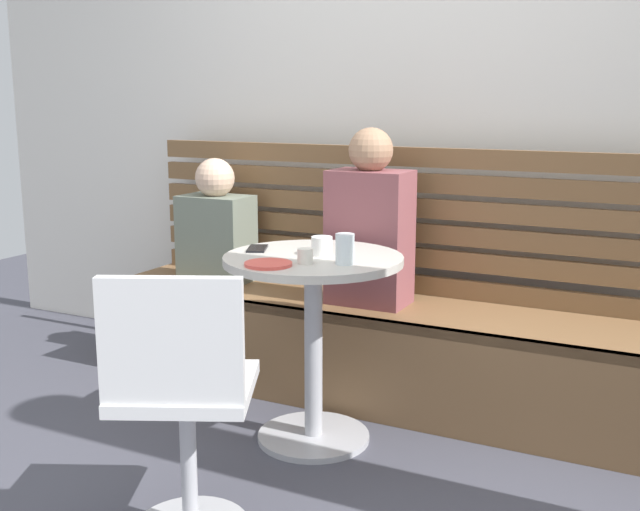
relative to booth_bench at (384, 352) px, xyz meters
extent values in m
cube|color=silver|center=(0.00, 0.44, 1.23)|extent=(5.20, 0.10, 2.90)
cube|color=brown|center=(0.00, 0.00, 0.00)|extent=(2.70, 0.52, 0.44)
cube|color=brown|center=(0.00, -0.24, 0.20)|extent=(2.70, 0.04, 0.04)
cube|color=brown|center=(0.00, 0.24, 0.26)|extent=(2.65, 0.04, 0.09)
cube|color=brown|center=(0.00, 0.24, 0.39)|extent=(2.65, 0.04, 0.09)
cube|color=brown|center=(0.00, 0.24, 0.50)|extent=(2.65, 0.04, 0.09)
cube|color=brown|center=(0.00, 0.24, 0.62)|extent=(2.65, 0.04, 0.09)
cube|color=brown|center=(0.00, 0.24, 0.73)|extent=(2.65, 0.04, 0.09)
cube|color=brown|center=(0.00, 0.24, 0.84)|extent=(2.65, 0.04, 0.09)
cylinder|color=#ADADB2|center=(-0.09, -0.51, -0.21)|extent=(0.44, 0.44, 0.02)
cylinder|color=#ADADB2|center=(-0.09, -0.51, 0.15)|extent=(0.07, 0.07, 0.69)
cylinder|color=#B7B2A8|center=(-0.09, -0.51, 0.50)|extent=(0.68, 0.68, 0.03)
cylinder|color=#ADADB2|center=(-0.13, -1.26, 0.00)|extent=(0.05, 0.05, 0.45)
cube|color=silver|center=(-0.13, -1.26, 0.25)|extent=(0.53, 0.53, 0.04)
cube|color=silver|center=(-0.06, -1.41, 0.45)|extent=(0.38, 0.21, 0.36)
cube|color=brown|center=(-0.07, -0.01, 0.51)|extent=(0.34, 0.22, 0.58)
sphere|color=#A37A5B|center=(-0.07, -0.01, 0.88)|extent=(0.19, 0.19, 0.19)
cube|color=slate|center=(-0.90, 0.04, 0.43)|extent=(0.34, 0.22, 0.42)
sphere|color=#DBB293|center=(-0.90, 0.04, 0.72)|extent=(0.19, 0.19, 0.19)
cylinder|color=white|center=(-0.06, -0.48, 0.55)|extent=(0.08, 0.08, 0.07)
cylinder|color=silver|center=(-0.05, -0.65, 0.55)|extent=(0.06, 0.06, 0.05)
cylinder|color=white|center=(0.08, -0.59, 0.57)|extent=(0.07, 0.07, 0.11)
cylinder|color=#DB4C42|center=(-0.15, -0.74, 0.52)|extent=(0.17, 0.17, 0.01)
cube|color=black|center=(-0.34, -0.50, 0.52)|extent=(0.12, 0.16, 0.01)
camera|label=1|loc=(1.21, -3.02, 1.10)|focal=43.18mm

